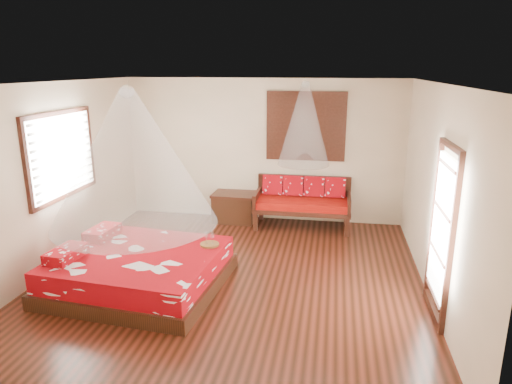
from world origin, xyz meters
TOP-DOWN VIEW (x-y plane):
  - room at (0.00, 0.00)m, footprint 5.54×5.54m
  - bed at (-1.24, -0.55)m, footprint 2.41×2.22m
  - daybed at (0.84, 2.38)m, footprint 1.82×0.81m
  - storage_chest at (-0.52, 2.45)m, footprint 0.87×0.64m
  - shutter_panel at (0.84, 2.72)m, footprint 1.52×0.06m
  - window_left at (-2.71, 0.20)m, footprint 0.10×1.74m
  - glazed_door at (2.72, -0.60)m, footprint 0.08×1.02m
  - wine_tray at (-0.32, -0.10)m, footprint 0.28×0.28m
  - mosquito_net_main at (-1.22, -0.55)m, footprint 2.22×2.22m
  - mosquito_net_daybed at (0.84, 2.25)m, footprint 0.95×0.95m

SIDE VIEW (x-z plane):
  - bed at x=-1.24m, z-range -0.07..0.58m
  - storage_chest at x=-0.52m, z-range 0.00..0.58m
  - daybed at x=0.84m, z-range 0.04..1.00m
  - wine_tray at x=-0.32m, z-range 0.45..0.67m
  - glazed_door at x=2.72m, z-range -0.01..2.15m
  - room at x=0.00m, z-range -0.02..2.82m
  - window_left at x=-2.71m, z-range 1.03..2.37m
  - mosquito_net_main at x=-1.22m, z-range 0.95..2.75m
  - shutter_panel at x=0.84m, z-range 1.24..2.56m
  - mosquito_net_daybed at x=0.84m, z-range 1.25..2.75m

